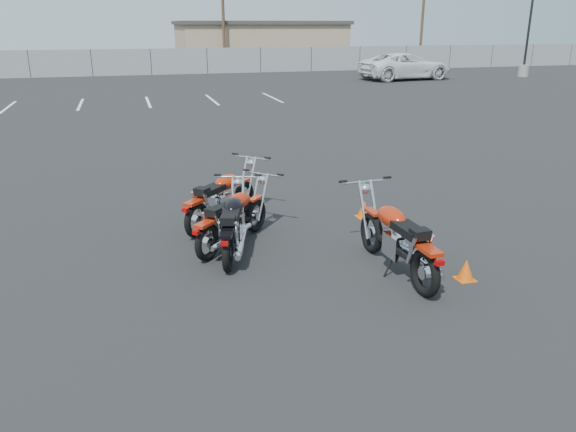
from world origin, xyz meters
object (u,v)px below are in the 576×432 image
object	(u,v)px
motorcycle_front_red	(222,198)
motorcycle_second_black	(233,225)
motorcycle_third_red	(233,218)
motorcycle_rear_red	(398,239)
white_van	(406,58)

from	to	relation	value
motorcycle_front_red	motorcycle_second_black	xyz separation A→B (m)	(-0.05, -1.37, -0.02)
motorcycle_second_black	motorcycle_third_red	distance (m)	0.32
motorcycle_third_red	motorcycle_rear_red	bearing A→B (deg)	-39.28
motorcycle_second_black	white_van	bearing A→B (deg)	57.74
motorcycle_front_red	white_van	distance (m)	29.44
motorcycle_second_black	motorcycle_third_red	bearing A→B (deg)	79.22
motorcycle_rear_red	white_van	world-z (taller)	white_van
motorcycle_front_red	motorcycle_third_red	xyz separation A→B (m)	(0.01, -1.06, -0.02)
motorcycle_front_red	motorcycle_rear_red	size ratio (longest dim) A/B	0.80
motorcycle_third_red	white_van	world-z (taller)	white_van
motorcycle_rear_red	white_van	xyz separation A→B (m)	(14.19, 27.28, 0.81)
motorcycle_rear_red	white_van	size ratio (longest dim) A/B	0.33
motorcycle_front_red	motorcycle_rear_red	bearing A→B (deg)	-52.87
motorcycle_second_black	motorcycle_rear_red	size ratio (longest dim) A/B	0.89
motorcycle_second_black	motorcycle_rear_red	xyz separation A→B (m)	(2.15, -1.40, 0.05)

